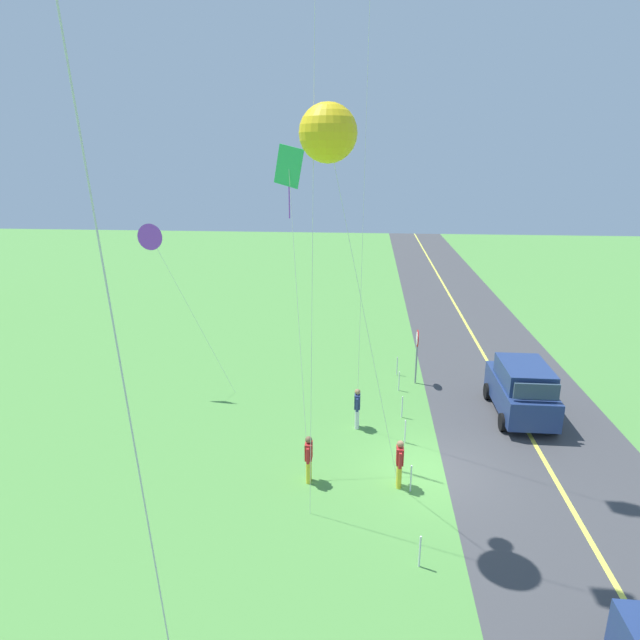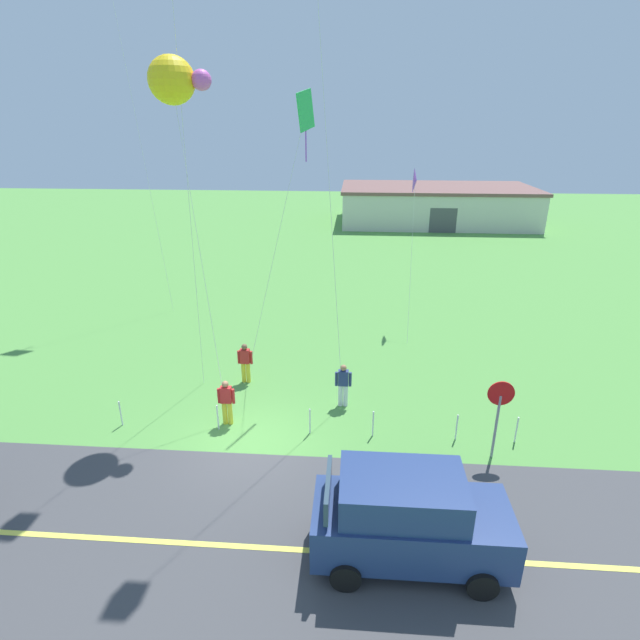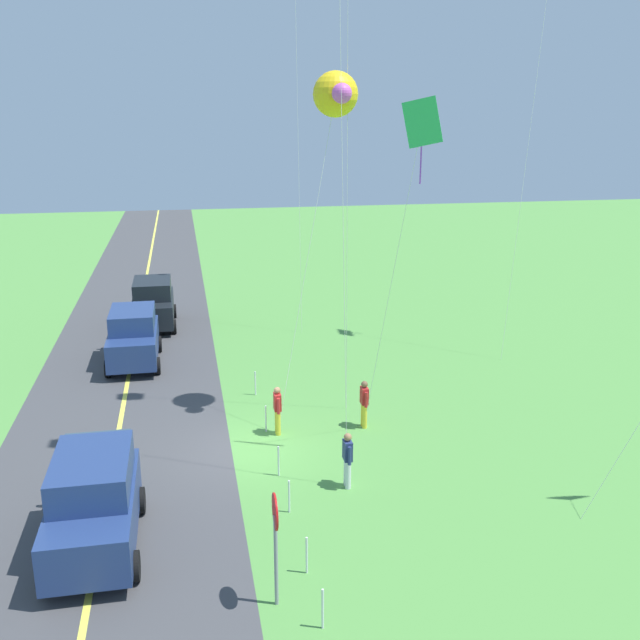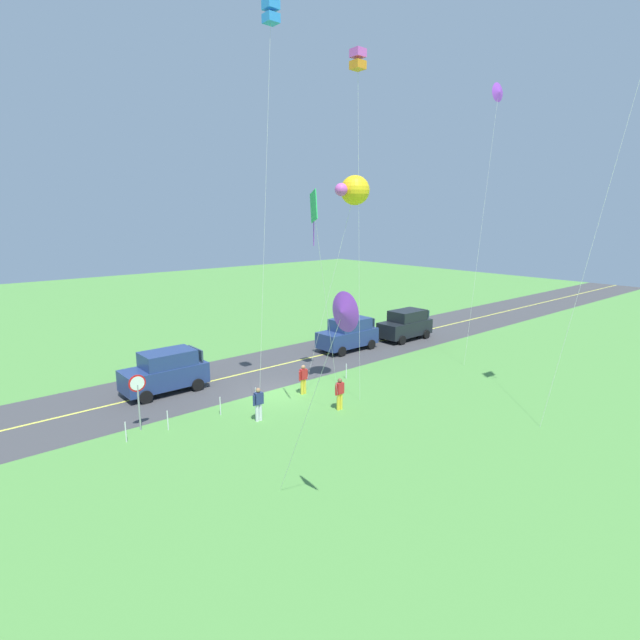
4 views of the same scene
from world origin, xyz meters
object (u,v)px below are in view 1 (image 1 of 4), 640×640
Objects in this scene: person_adult_companion at (400,462)px; kite_red_low at (289,173)px; stop_sign at (417,346)px; kite_blue_mid at (328,133)px; car_suv_foreground at (521,389)px; person_adult_near at (309,457)px; kite_orange_near at (151,237)px; person_child_watcher at (357,407)px.

kite_red_low is at bearing 126.38° from person_adult_companion.
kite_blue_mid is (-9.76, 3.31, 8.69)m from stop_sign.
car_suv_foreground is 13.64m from kite_blue_mid.
kite_blue_mid reaches higher than stop_sign.
car_suv_foreground reaches higher than person_adult_near.
car_suv_foreground is 1.72× the size of stop_sign.
stop_sign is 12.47m from kite_orange_near.
kite_blue_mid is at bearing -135.61° from kite_orange_near.
stop_sign is at bearing 53.31° from car_suv_foreground.
person_adult_companion is at bearing -122.00° from kite_red_low.
person_child_watcher is at bearing 150.57° from stop_sign.
person_adult_near is at bearing -18.60° from person_child_watcher.
person_adult_near is 0.14× the size of kite_blue_mid.
stop_sign reaches higher than person_adult_companion.
stop_sign is 10.89m from kite_red_low.
kite_blue_mid is at bearing -167.84° from person_adult_companion.
person_adult_companion is 0.22× the size of kite_orange_near.
kite_blue_mid is (-6.85, 7.21, 9.34)m from car_suv_foreground.
person_adult_near is 1.00× the size of person_child_watcher.
kite_orange_near is at bearing 55.60° from kite_red_low.
person_adult_companion is 0.14× the size of kite_blue_mid.
car_suv_foreground reaches higher than person_adult_companion.
car_suv_foreground is 0.39× the size of kite_blue_mid.
person_adult_near is at bearing -132.59° from kite_orange_near.
kite_blue_mid is (-1.45, -0.69, 9.63)m from person_adult_near.
car_suv_foreground is 9.57m from person_adult_near.
kite_orange_near is (-1.57, 11.33, 4.98)m from stop_sign.
car_suv_foreground is 2.75× the size of person_adult_companion.
kite_blue_mid is (-5.22, 0.74, 9.63)m from person_child_watcher.
person_adult_near is at bearing 25.35° from kite_blue_mid.
kite_red_low is (-3.12, 8.72, 8.34)m from car_suv_foreground.
person_adult_near is 0.22× the size of kite_orange_near.
car_suv_foreground is 2.75× the size of person_adult_near.
person_adult_companion is (-0.01, -2.85, 0.00)m from person_adult_near.
person_adult_near is at bearing 154.32° from stop_sign.
car_suv_foreground reaches higher than person_child_watcher.
kite_red_low reaches higher than stop_sign.
kite_orange_near is (1.34, 15.23, 5.63)m from car_suv_foreground.
person_child_watcher is at bearing -56.66° from kite_red_low.
stop_sign is 1.60× the size of person_child_watcher.
person_adult_near is at bearing 158.19° from person_adult_companion.
car_suv_foreground is 6.68m from person_child_watcher.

